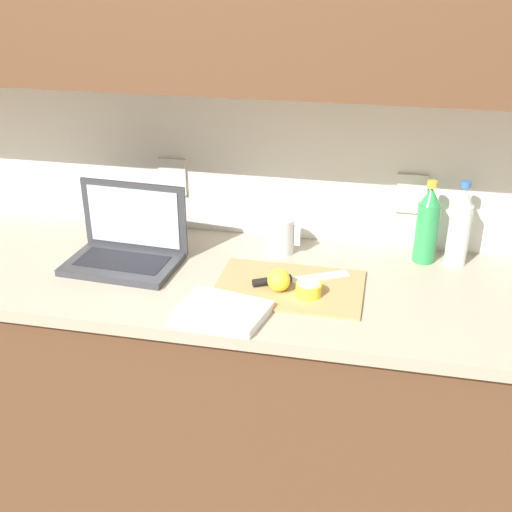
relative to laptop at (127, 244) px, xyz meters
name	(u,v)px	position (x,y,z in m)	size (l,w,h in m)	color
ground_plane	(206,502)	(0.22, -0.03, -0.96)	(12.00, 12.00, 0.00)	#847056
wall_back	(211,27)	(0.22, 0.20, 0.59)	(5.20, 0.38, 2.60)	white
counter_unit	(196,395)	(0.20, -0.03, -0.50)	(1.97, 0.61, 0.91)	brown
laptop	(127,244)	(0.00, 0.00, 0.00)	(0.34, 0.23, 0.23)	#333338
cutting_board	(289,287)	(0.50, -0.07, -0.05)	(0.40, 0.27, 0.01)	tan
knife	(284,280)	(0.48, -0.05, -0.04)	(0.26, 0.16, 0.02)	silver
lemon_half_cut	(309,289)	(0.56, -0.11, -0.03)	(0.07, 0.07, 0.04)	yellow
lemon_whole_beside	(279,280)	(0.47, -0.10, -0.02)	(0.06, 0.06, 0.06)	yellow
bottle_green_soda	(427,225)	(0.86, 0.19, 0.06)	(0.07, 0.07, 0.25)	#2D934C
bottle_oil_tall	(460,227)	(0.96, 0.19, 0.06)	(0.06, 0.06, 0.26)	silver
measuring_cup	(280,236)	(0.43, 0.15, 0.00)	(0.11, 0.09, 0.11)	silver
dish_towel	(223,311)	(0.36, -0.24, -0.04)	(0.22, 0.16, 0.02)	white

